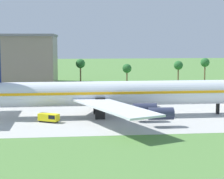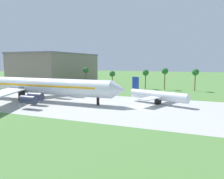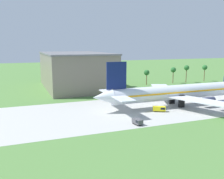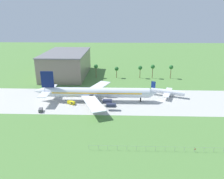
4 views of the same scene
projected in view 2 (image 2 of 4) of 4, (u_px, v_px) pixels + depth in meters
name	position (u px, v px, depth m)	size (l,w,h in m)	color
ground_plane	(135.00, 108.00, 73.79)	(600.00, 600.00, 0.00)	#517F3D
taxiway_strip	(135.00, 108.00, 73.79)	(320.00, 44.00, 0.02)	#B2B2AD
jet_airliner	(32.00, 86.00, 88.07)	(80.28, 57.66, 19.81)	silver
regional_aircraft	(158.00, 96.00, 79.88)	(22.39, 20.49, 9.59)	silver
terminal_building	(57.00, 69.00, 157.04)	(36.72, 61.20, 21.52)	slate
palm_tree_row	(182.00, 74.00, 118.41)	(131.18, 3.60, 12.21)	brown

